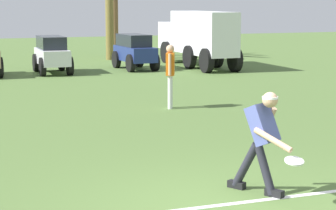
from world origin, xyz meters
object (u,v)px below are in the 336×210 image
object	(u,v)px
parked_car_slot_d	(135,51)
frisbee_thrower	(262,137)
frisbee_in_flight	(294,161)
teammate_midfield	(170,70)
box_truck	(198,36)
parked_car_slot_c	(52,53)

from	to	relation	value
parked_car_slot_d	frisbee_thrower	bearing A→B (deg)	-102.18
frisbee_in_flight	parked_car_slot_d	size ratio (longest dim) A/B	0.11
teammate_midfield	parked_car_slot_d	xyz separation A→B (m)	(2.08, 9.15, -0.22)
box_truck	parked_car_slot_c	bearing A→B (deg)	-177.07
frisbee_thrower	frisbee_in_flight	bearing A→B (deg)	-79.96
frisbee_thrower	frisbee_in_flight	distance (m)	0.68
teammate_midfield	parked_car_slot_c	xyz separation A→B (m)	(-1.16, 8.91, -0.22)
frisbee_in_flight	parked_car_slot_d	bearing A→B (deg)	78.64
teammate_midfield	box_truck	size ratio (longest dim) A/B	0.26
frisbee_thrower	frisbee_in_flight	xyz separation A→B (m)	(0.11, -0.64, -0.20)
frisbee_thrower	frisbee_in_flight	world-z (taller)	frisbee_thrower
parked_car_slot_c	teammate_midfield	bearing A→B (deg)	-82.59
parked_car_slot_d	box_truck	bearing A→B (deg)	1.32
teammate_midfield	frisbee_thrower	bearing A→B (deg)	-101.40
teammate_midfield	box_truck	world-z (taller)	box_truck
frisbee_thrower	box_truck	bearing A→B (deg)	69.31
teammate_midfield	parked_car_slot_d	distance (m)	9.39
frisbee_in_flight	parked_car_slot_c	xyz separation A→B (m)	(0.17, 16.70, 0.12)
teammate_midfield	parked_car_slot_c	size ratio (longest dim) A/B	0.64
frisbee_thrower	teammate_midfield	xyz separation A→B (m)	(1.44, 7.14, 0.14)
parked_car_slot_c	box_truck	distance (m)	5.93
frisbee_thrower	parked_car_slot_c	size ratio (longest dim) A/B	0.58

